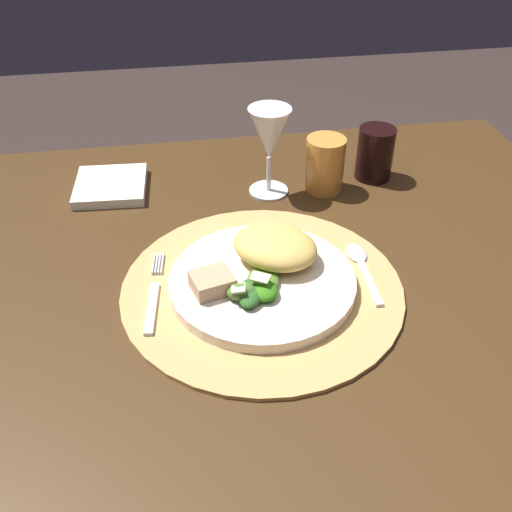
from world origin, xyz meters
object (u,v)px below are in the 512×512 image
dinner_plate (262,282)px  spoon (360,262)px  amber_tumbler (325,164)px  napkin (111,186)px  dark_tumbler (375,153)px  dining_table (241,343)px  fork (154,295)px  wine_glass (269,136)px

dinner_plate → spoon: bearing=10.6°
dinner_plate → amber_tumbler: amber_tumbler is taller
napkin → amber_tumbler: (0.36, -0.05, 0.04)m
amber_tumbler → dark_tumbler: 0.10m
dining_table → amber_tumbler: bearing=51.9°
dining_table → fork: fork is taller
wine_glass → dark_tumbler: (0.19, 0.02, -0.06)m
wine_glass → amber_tumbler: 0.11m
spoon → napkin: napkin is taller
dinner_plate → dark_tumbler: size_ratio=2.74×
napkin → amber_tumbler: 0.36m
wine_glass → dining_table: bearing=-109.7°
dinner_plate → dark_tumbler: dark_tumbler is taller
fork → wine_glass: (0.20, 0.25, 0.09)m
dinner_plate → fork: (-0.14, 0.00, -0.01)m
spoon → wine_glass: size_ratio=0.92×
dining_table → wine_glass: (0.08, 0.23, 0.22)m
dining_table → dinner_plate: bearing=-39.3°
dining_table → spoon: spoon is taller
napkin → wine_glass: 0.28m
dinner_plate → amber_tumbler: 0.29m
dining_table → amber_tumbler: (0.18, 0.22, 0.17)m
napkin → fork: bearing=-77.8°
spoon → napkin: 0.45m
dining_table → dark_tumbler: dark_tumbler is taller
dinner_plate → napkin: 0.37m
dining_table → spoon: bearing=1.7°
napkin → dark_tumbler: (0.45, -0.03, 0.04)m
napkin → dinner_plate: bearing=-55.2°
dark_tumbler → wine_glass: bearing=-173.9°
dinner_plate → wine_glass: 0.27m
dining_table → dark_tumbler: size_ratio=12.75×
spoon → wine_glass: 0.26m
wine_glass → amber_tumbler: (0.09, -0.00, -0.06)m
fork → napkin: bearing=102.2°
dinner_plate → wine_glass: wine_glass is taller
dinner_plate → fork: 0.14m
dinner_plate → fork: dinner_plate is taller
fork → amber_tumbler: (0.29, 0.24, 0.04)m
dark_tumbler → dinner_plate: bearing=-132.1°
wine_glass → amber_tumbler: bearing=-3.0°
wine_glass → napkin: bearing=169.5°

